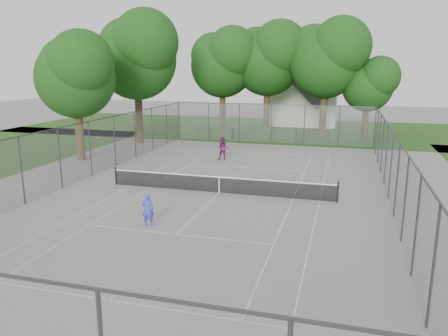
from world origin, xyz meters
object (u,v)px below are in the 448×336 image
(house, at_px, (302,90))
(woman_player, at_px, (223,148))
(tennis_net, at_px, (219,184))
(girl_player, at_px, (148,209))

(house, bearing_deg, woman_player, -98.89)
(tennis_net, distance_m, woman_player, 8.73)
(house, xyz_separation_m, woman_player, (-3.51, -22.45, -3.17))
(house, xyz_separation_m, girl_player, (-2.95, -36.60, -3.33))
(tennis_net, xyz_separation_m, girl_player, (-1.61, -5.70, 0.22))
(house, height_order, woman_player, house)
(house, relative_size, woman_player, 5.66)
(tennis_net, relative_size, girl_player, 8.78)
(tennis_net, height_order, woman_player, woman_player)
(girl_player, height_order, woman_player, woman_player)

